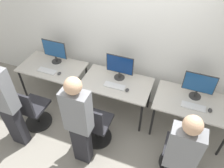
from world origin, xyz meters
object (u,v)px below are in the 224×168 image
(person_center, at_px, (79,122))
(mouse_right, at_px, (210,110))
(office_chair_right, at_px, (178,154))
(person_right, at_px, (180,158))
(office_chair_left, at_px, (32,111))
(monitor_right, at_px, (199,85))
(keyboard_left, at_px, (47,71))
(monitor_center, at_px, (120,66))
(mouse_left, at_px, (59,74))
(person_left, at_px, (4,100))
(monitor_left, at_px, (55,51))
(office_chair_center, at_px, (96,126))
(mouse_center, at_px, (127,90))
(keyboard_center, at_px, (114,86))
(keyboard_right, at_px, (193,107))

(person_center, relative_size, mouse_right, 18.38)
(office_chair_right, height_order, person_right, person_right)
(office_chair_left, relative_size, monitor_right, 1.90)
(keyboard_left, height_order, monitor_center, monitor_center)
(office_chair_left, xyz_separation_m, monitor_center, (1.22, 0.99, 0.58))
(mouse_left, xyz_separation_m, office_chair_right, (2.28, -0.62, -0.35))
(monitor_right, bearing_deg, person_right, -93.97)
(person_center, relative_size, person_right, 1.04)
(mouse_left, distance_m, mouse_right, 2.58)
(keyboard_left, bearing_deg, person_left, -88.13)
(monitor_left, height_order, person_left, person_left)
(office_chair_left, bearing_deg, keyboard_left, 96.01)
(monitor_left, bearing_deg, monitor_center, -0.76)
(mouse_right, bearing_deg, monitor_right, 135.10)
(office_chair_center, height_order, monitor_right, monitor_right)
(monitor_center, bearing_deg, office_chair_left, -141.12)
(monitor_center, bearing_deg, mouse_center, -49.66)
(mouse_left, bearing_deg, office_chair_left, -104.68)
(keyboard_center, height_order, office_chair_center, office_chair_center)
(office_chair_right, bearing_deg, office_chair_center, 178.90)
(mouse_left, bearing_deg, monitor_left, 128.09)
(office_chair_left, xyz_separation_m, person_center, (1.09, -0.28, 0.53))
(person_left, height_order, keyboard_right, person_left)
(mouse_left, relative_size, keyboard_right, 0.25)
(monitor_left, height_order, monitor_center, same)
(office_chair_right, bearing_deg, mouse_left, 164.71)
(person_left, relative_size, mouse_right, 19.58)
(mouse_left, height_order, person_left, person_left)
(mouse_left, distance_m, mouse_center, 1.28)
(monitor_left, bearing_deg, mouse_left, -51.91)
(mouse_center, distance_m, person_center, 1.07)
(person_center, bearing_deg, keyboard_right, 35.28)
(mouse_left, relative_size, office_chair_left, 0.10)
(office_chair_center, bearing_deg, keyboard_right, 25.10)
(keyboard_right, height_order, office_chair_right, office_chair_right)
(mouse_left, relative_size, monitor_right, 0.19)
(keyboard_center, relative_size, mouse_center, 4.01)
(monitor_right, height_order, mouse_right, monitor_right)
(mouse_left, bearing_deg, keyboard_right, 1.09)
(mouse_left, height_order, person_right, person_right)
(keyboard_center, bearing_deg, keyboard_left, -177.31)
(office_chair_center, relative_size, office_chair_right, 1.00)
(person_left, xyz_separation_m, office_chair_right, (2.50, 0.43, -0.60))
(mouse_center, bearing_deg, person_left, -144.21)
(keyboard_left, xyz_separation_m, person_center, (1.16, -0.96, 0.18))
(monitor_center, height_order, person_center, person_center)
(mouse_left, xyz_separation_m, mouse_right, (2.58, 0.05, 0.00))
(person_center, height_order, monitor_right, person_center)
(keyboard_left, relative_size, office_chair_right, 0.40)
(monitor_left, distance_m, mouse_right, 2.86)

